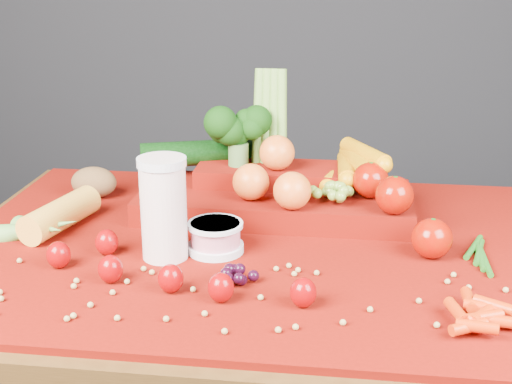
# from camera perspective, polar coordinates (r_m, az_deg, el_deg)

# --- Properties ---
(table) EXTENTS (1.10, 0.80, 0.75)m
(table) POSITION_cam_1_polar(r_m,az_deg,el_deg) (1.30, -0.12, -8.45)
(table) COLOR #331F0B
(table) RESTS_ON ground
(red_cloth) EXTENTS (1.05, 0.75, 0.01)m
(red_cloth) POSITION_cam_1_polar(r_m,az_deg,el_deg) (1.25, -0.12, -4.36)
(red_cloth) COLOR #650903
(red_cloth) RESTS_ON table
(milk_glass) EXTENTS (0.08, 0.08, 0.17)m
(milk_glass) POSITION_cam_1_polar(r_m,az_deg,el_deg) (1.17, -7.42, -1.02)
(milk_glass) COLOR beige
(milk_glass) RESTS_ON red_cloth
(yogurt_bowl) EXTENTS (0.10, 0.10, 0.05)m
(yogurt_bowl) POSITION_cam_1_polar(r_m,az_deg,el_deg) (1.21, -3.26, -3.54)
(yogurt_bowl) COLOR silver
(yogurt_bowl) RESTS_ON red_cloth
(strawberry_scatter) EXTENTS (0.44, 0.18, 0.05)m
(strawberry_scatter) POSITION_cam_1_polar(r_m,az_deg,el_deg) (1.11, -7.85, -6.05)
(strawberry_scatter) COLOR #870600
(strawberry_scatter) RESTS_ON red_cloth
(dark_grape_cluster) EXTENTS (0.06, 0.05, 0.03)m
(dark_grape_cluster) POSITION_cam_1_polar(r_m,az_deg,el_deg) (1.10, -1.38, -6.74)
(dark_grape_cluster) COLOR black
(dark_grape_cluster) RESTS_ON red_cloth
(soybean_scatter) EXTENTS (0.84, 0.24, 0.01)m
(soybean_scatter) POSITION_cam_1_polar(r_m,az_deg,el_deg) (1.07, -1.55, -8.09)
(soybean_scatter) COLOR tan
(soybean_scatter) RESTS_ON red_cloth
(corn_ear) EXTENTS (0.22, 0.25, 0.06)m
(corn_ear) POSITION_cam_1_polar(r_m,az_deg,el_deg) (1.33, -16.44, -2.47)
(corn_ear) COLOR gold
(corn_ear) RESTS_ON red_cloth
(potato) EXTENTS (0.09, 0.07, 0.06)m
(potato) POSITION_cam_1_polar(r_m,az_deg,el_deg) (1.50, -12.84, 0.76)
(potato) COLOR brown
(potato) RESTS_ON red_cloth
(baby_carrot_pile) EXTENTS (0.17, 0.17, 0.03)m
(baby_carrot_pile) POSITION_cam_1_polar(r_m,az_deg,el_deg) (1.05, 17.94, -9.11)
(baby_carrot_pile) COLOR #BF2B06
(baby_carrot_pile) RESTS_ON red_cloth
(green_bean_pile) EXTENTS (0.14, 0.12, 0.01)m
(green_bean_pile) POSITION_cam_1_polar(r_m,az_deg,el_deg) (1.25, 17.25, -4.78)
(green_bean_pile) COLOR #1C5D15
(green_bean_pile) RESTS_ON red_cloth
(produce_mound) EXTENTS (0.60, 0.36, 0.27)m
(produce_mound) POSITION_cam_1_polar(r_m,az_deg,el_deg) (1.38, 2.19, 0.64)
(produce_mound) COLOR #650903
(produce_mound) RESTS_ON red_cloth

